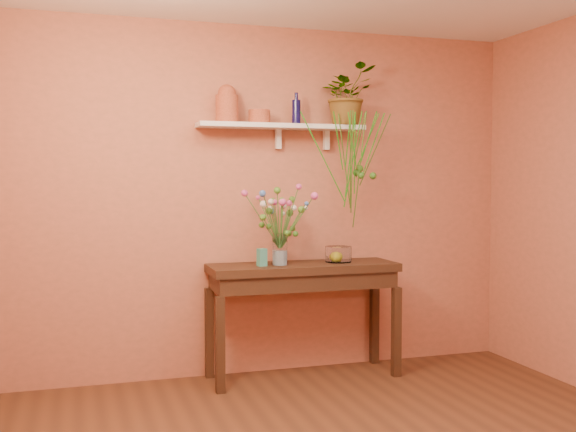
% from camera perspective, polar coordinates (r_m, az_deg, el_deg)
% --- Properties ---
extents(room, '(4.04, 4.04, 2.70)m').
position_cam_1_polar(room, '(3.45, 7.75, 0.37)').
color(room, '#532D19').
rests_on(room, ground).
extents(sideboard, '(1.44, 0.46, 0.87)m').
position_cam_1_polar(sideboard, '(5.20, 1.29, -5.41)').
color(sideboard, '#3C2015').
rests_on(sideboard, ground).
extents(wall_shelf, '(1.30, 0.24, 0.19)m').
position_cam_1_polar(wall_shelf, '(5.24, -0.44, 7.47)').
color(wall_shelf, white).
rests_on(wall_shelf, room).
extents(terracotta_jug, '(0.18, 0.18, 0.28)m').
position_cam_1_polar(terracotta_jug, '(5.13, -5.15, 9.33)').
color(terracotta_jug, '#B94D38').
rests_on(terracotta_jug, wall_shelf).
extents(terracotta_pot, '(0.20, 0.20, 0.10)m').
position_cam_1_polar(terracotta_pot, '(5.17, -2.43, 8.34)').
color(terracotta_pot, '#B94D38').
rests_on(terracotta_pot, wall_shelf).
extents(blue_bottle, '(0.08, 0.08, 0.24)m').
position_cam_1_polar(blue_bottle, '(5.27, 0.70, 8.77)').
color(blue_bottle, '#0D0B3B').
rests_on(blue_bottle, wall_shelf).
extents(spider_plant, '(0.53, 0.50, 0.47)m').
position_cam_1_polar(spider_plant, '(5.41, 4.94, 10.07)').
color(spider_plant, '#33641C').
rests_on(spider_plant, wall_shelf).
extents(plant_fronds, '(0.73, 0.35, 0.88)m').
position_cam_1_polar(plant_fronds, '(5.23, 5.87, 4.47)').
color(plant_fronds, '#33641C').
rests_on(plant_fronds, wall_shelf).
extents(glass_vase, '(0.11, 0.11, 0.24)m').
position_cam_1_polar(glass_vase, '(5.08, -0.69, -3.03)').
color(glass_vase, white).
rests_on(glass_vase, sideboard).
extents(bouquet, '(0.52, 0.45, 0.48)m').
position_cam_1_polar(bouquet, '(5.05, -0.62, 0.54)').
color(bouquet, '#386B28').
rests_on(bouquet, glass_vase).
extents(glass_bowl, '(0.20, 0.20, 0.12)m').
position_cam_1_polar(glass_bowl, '(5.29, 4.25, -3.27)').
color(glass_bowl, white).
rests_on(glass_bowl, sideboard).
extents(lemon, '(0.08, 0.08, 0.08)m').
position_cam_1_polar(lemon, '(5.27, 4.11, -3.42)').
color(lemon, yellow).
rests_on(lemon, glass_bowl).
extents(carton, '(0.08, 0.07, 0.13)m').
position_cam_1_polar(carton, '(5.02, -2.20, -3.49)').
color(carton, teal).
rests_on(carton, sideboard).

